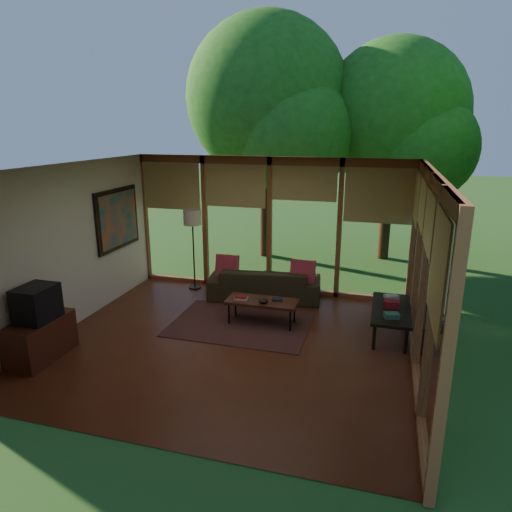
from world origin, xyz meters
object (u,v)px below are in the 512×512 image
(television, at_px, (37,303))
(coffee_table, at_px, (262,302))
(sofa, at_px, (265,283))
(floor_lamp, at_px, (192,222))
(side_console, at_px, (391,311))
(media_cabinet, at_px, (40,339))

(television, bearing_deg, coffee_table, 36.44)
(sofa, relative_size, floor_lamp, 1.30)
(floor_lamp, height_order, side_console, floor_lamp)
(sofa, distance_m, television, 4.08)
(television, relative_size, side_console, 0.39)
(sofa, distance_m, coffee_table, 1.19)
(sofa, height_order, television, television)
(media_cabinet, xyz_separation_m, floor_lamp, (0.96, 3.37, 1.11))
(coffee_table, bearing_deg, sofa, 102.45)
(sofa, distance_m, media_cabinet, 4.06)
(television, distance_m, floor_lamp, 3.54)
(media_cabinet, relative_size, television, 1.82)
(floor_lamp, bearing_deg, media_cabinet, -105.87)
(floor_lamp, xyz_separation_m, coffee_table, (1.81, -1.34, -1.01))
(media_cabinet, relative_size, floor_lamp, 0.61)
(sofa, height_order, coffee_table, sofa)
(television, bearing_deg, media_cabinet, 180.00)
(sofa, bearing_deg, side_console, 148.84)
(sofa, bearing_deg, coffee_table, 94.32)
(media_cabinet, relative_size, coffee_table, 0.83)
(coffee_table, bearing_deg, side_console, 4.37)
(media_cabinet, distance_m, side_console, 5.34)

